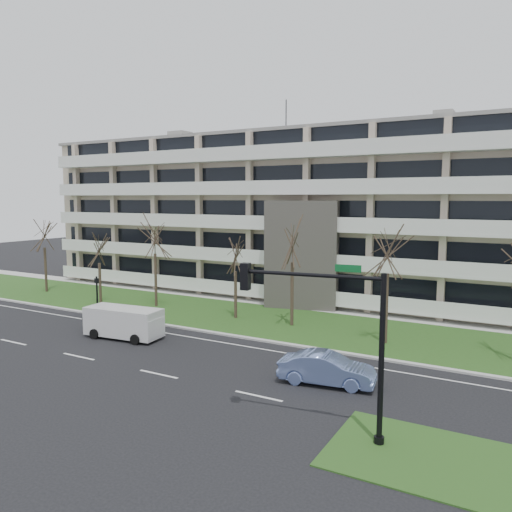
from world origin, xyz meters
The scene contains 18 objects.
ground centered at (0.00, 0.00, 0.00)m, with size 160.00×160.00×0.00m, color black.
grass_verge centered at (0.00, 13.00, 0.03)m, with size 90.00×10.00×0.06m, color #234818.
curb centered at (0.00, 8.00, 0.06)m, with size 90.00×0.35×0.12m, color #B2B2AD.
sidewalk centered at (0.00, 18.50, 0.04)m, with size 90.00×2.00×0.08m, color #B2B2AD.
grass_median centered at (14.00, -2.00, 0.03)m, with size 7.00×5.00×0.06m, color #234818.
lane_edge_line centered at (0.00, 6.50, 0.01)m, with size 90.00×0.12×0.01m, color white.
apartment_building centered at (-0.01, 25.32, 7.61)m, with size 60.50×15.10×18.75m.
silver_pickup centered at (-7.86, 5.44, 0.80)m, with size 2.64×5.72×1.59m, color #AFB2B7.
blue_sedan centered at (8.22, 3.00, 0.78)m, with size 1.66×4.76×1.57m, color #7B93D5.
white_van centered at (-6.42, 4.22, 1.21)m, with size 5.37×2.53×2.02m.
traffic_signal centered at (10.28, -2.08, 4.37)m, with size 5.80×1.10×6.75m.
pedestrian_signal centered at (-12.00, 7.14, 2.10)m, with size 0.37×0.33×3.30m.
tree_0 centered at (-24.80, 12.58, 6.12)m, with size 3.93×3.93×7.87m.
tree_1 centered at (-15.98, 11.21, 4.98)m, with size 3.21×3.21×6.41m.
tree_2 centered at (-10.95, 12.67, 6.30)m, with size 4.05×4.05×8.10m.
tree_3 centered at (-2.84, 12.39, 5.09)m, with size 3.28×3.28×6.56m.
tree_4 centered at (1.88, 12.47, 6.44)m, with size 4.14×4.14×8.28m.
tree_5 centered at (8.95, 11.31, 6.28)m, with size 4.04×4.04×8.07m.
Camera 1 is at (16.80, -19.59, 9.20)m, focal length 35.00 mm.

